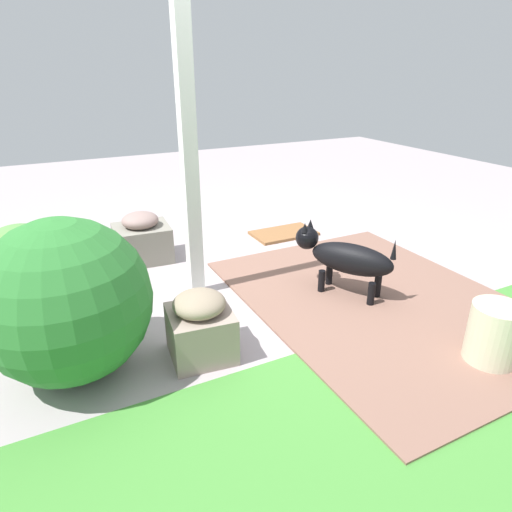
{
  "coord_description": "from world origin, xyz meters",
  "views": [
    {
      "loc": [
        1.41,
        2.89,
        1.62
      ],
      "look_at": [
        -0.01,
        0.09,
        0.27
      ],
      "focal_mm": 31.09,
      "sensor_mm": 36.0,
      "label": 1
    }
  ],
  "objects_px": {
    "ceramic_urn": "(494,335)",
    "porch_pillar": "(187,132)",
    "doormat": "(284,233)",
    "stone_planter_far": "(201,326)",
    "round_shrub": "(66,301)",
    "stone_planter_nearest": "(142,239)",
    "dog": "(344,257)",
    "terracotta_pot_tall": "(4,294)",
    "terracotta_pot_spiky": "(91,254)",
    "terracotta_pot_broad": "(20,250)"
  },
  "relations": [
    {
      "from": "stone_planter_nearest",
      "to": "terracotta_pot_broad",
      "type": "relative_size",
      "value": 0.99
    },
    {
      "from": "stone_planter_far",
      "to": "dog",
      "type": "height_order",
      "value": "dog"
    },
    {
      "from": "terracotta_pot_spiky",
      "to": "terracotta_pot_tall",
      "type": "height_order",
      "value": "terracotta_pot_tall"
    },
    {
      "from": "porch_pillar",
      "to": "doormat",
      "type": "bearing_deg",
      "value": -147.55
    },
    {
      "from": "stone_planter_far",
      "to": "round_shrub",
      "type": "relative_size",
      "value": 0.46
    },
    {
      "from": "stone_planter_nearest",
      "to": "doormat",
      "type": "xyz_separation_m",
      "value": [
        -1.45,
        0.02,
        -0.18
      ]
    },
    {
      "from": "stone_planter_far",
      "to": "terracotta_pot_spiky",
      "type": "bearing_deg",
      "value": -72.28
    },
    {
      "from": "stone_planter_far",
      "to": "dog",
      "type": "relative_size",
      "value": 0.58
    },
    {
      "from": "porch_pillar",
      "to": "stone_planter_far",
      "type": "distance_m",
      "value": 1.31
    },
    {
      "from": "porch_pillar",
      "to": "stone_planter_nearest",
      "type": "height_order",
      "value": "porch_pillar"
    },
    {
      "from": "doormat",
      "to": "stone_planter_far",
      "type": "bearing_deg",
      "value": 46.55
    },
    {
      "from": "stone_planter_nearest",
      "to": "terracotta_pot_spiky",
      "type": "relative_size",
      "value": 1.0
    },
    {
      "from": "doormat",
      "to": "dog",
      "type": "bearing_deg",
      "value": 78.98
    },
    {
      "from": "doormat",
      "to": "terracotta_pot_tall",
      "type": "bearing_deg",
      "value": 13.89
    },
    {
      "from": "terracotta_pot_spiky",
      "to": "doormat",
      "type": "relative_size",
      "value": 0.78
    },
    {
      "from": "porch_pillar",
      "to": "round_shrub",
      "type": "height_order",
      "value": "porch_pillar"
    },
    {
      "from": "ceramic_urn",
      "to": "doormat",
      "type": "relative_size",
      "value": 0.57
    },
    {
      "from": "terracotta_pot_spiky",
      "to": "stone_planter_far",
      "type": "bearing_deg",
      "value": 107.72
    },
    {
      "from": "stone_planter_far",
      "to": "doormat",
      "type": "bearing_deg",
      "value": -133.45
    },
    {
      "from": "stone_planter_far",
      "to": "ceramic_urn",
      "type": "height_order",
      "value": "stone_planter_far"
    },
    {
      "from": "dog",
      "to": "terracotta_pot_tall",
      "type": "bearing_deg",
      "value": -17.04
    },
    {
      "from": "round_shrub",
      "to": "stone_planter_far",
      "type": "bearing_deg",
      "value": 165.75
    },
    {
      "from": "round_shrub",
      "to": "dog",
      "type": "xyz_separation_m",
      "value": [
        -1.92,
        -0.08,
        -0.15
      ]
    },
    {
      "from": "porch_pillar",
      "to": "dog",
      "type": "distance_m",
      "value": 1.44
    },
    {
      "from": "terracotta_pot_broad",
      "to": "dog",
      "type": "distance_m",
      "value": 2.48
    },
    {
      "from": "stone_planter_far",
      "to": "terracotta_pot_tall",
      "type": "relative_size",
      "value": 0.69
    },
    {
      "from": "porch_pillar",
      "to": "terracotta_pot_tall",
      "type": "bearing_deg",
      "value": -7.23
    },
    {
      "from": "terracotta_pot_tall",
      "to": "stone_planter_nearest",
      "type": "bearing_deg",
      "value": -149.06
    },
    {
      "from": "stone_planter_nearest",
      "to": "dog",
      "type": "xyz_separation_m",
      "value": [
        -1.2,
        1.35,
        0.11
      ]
    },
    {
      "from": "stone_planter_far",
      "to": "terracotta_pot_spiky",
      "type": "height_order",
      "value": "terracotta_pot_spiky"
    },
    {
      "from": "terracotta_pot_tall",
      "to": "terracotta_pot_spiky",
      "type": "bearing_deg",
      "value": -147.51
    },
    {
      "from": "terracotta_pot_tall",
      "to": "dog",
      "type": "distance_m",
      "value": 2.39
    },
    {
      "from": "ceramic_urn",
      "to": "porch_pillar",
      "type": "bearing_deg",
      "value": -52.58
    },
    {
      "from": "round_shrub",
      "to": "dog",
      "type": "height_order",
      "value": "round_shrub"
    },
    {
      "from": "terracotta_pot_broad",
      "to": "stone_planter_nearest",
      "type": "bearing_deg",
      "value": -173.09
    },
    {
      "from": "round_shrub",
      "to": "stone_planter_nearest",
      "type": "bearing_deg",
      "value": -117.01
    },
    {
      "from": "stone_planter_nearest",
      "to": "stone_planter_far",
      "type": "distance_m",
      "value": 1.6
    },
    {
      "from": "terracotta_pot_spiky",
      "to": "round_shrub",
      "type": "bearing_deg",
      "value": 77.58
    },
    {
      "from": "porch_pillar",
      "to": "stone_planter_nearest",
      "type": "xyz_separation_m",
      "value": [
        0.21,
        -0.81,
        -1.01
      ]
    },
    {
      "from": "porch_pillar",
      "to": "doormat",
      "type": "xyz_separation_m",
      "value": [
        -1.25,
        -0.79,
        -1.2
      ]
    },
    {
      "from": "ceramic_urn",
      "to": "dog",
      "type": "bearing_deg",
      "value": -76.84
    },
    {
      "from": "round_shrub",
      "to": "dog",
      "type": "distance_m",
      "value": 1.93
    },
    {
      "from": "stone_planter_nearest",
      "to": "terracotta_pot_tall",
      "type": "height_order",
      "value": "terracotta_pot_tall"
    },
    {
      "from": "terracotta_pot_broad",
      "to": "terracotta_pot_spiky",
      "type": "bearing_deg",
      "value": 163.74
    },
    {
      "from": "round_shrub",
      "to": "terracotta_pot_spiky",
      "type": "relative_size",
      "value": 1.79
    },
    {
      "from": "porch_pillar",
      "to": "dog",
      "type": "bearing_deg",
      "value": 151.54
    },
    {
      "from": "porch_pillar",
      "to": "stone_planter_nearest",
      "type": "distance_m",
      "value": 1.32
    },
    {
      "from": "ceramic_urn",
      "to": "terracotta_pot_broad",
      "type": "bearing_deg",
      "value": -43.91
    },
    {
      "from": "round_shrub",
      "to": "terracotta_pot_broad",
      "type": "distance_m",
      "value": 1.34
    },
    {
      "from": "dog",
      "to": "doormat",
      "type": "height_order",
      "value": "dog"
    }
  ]
}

